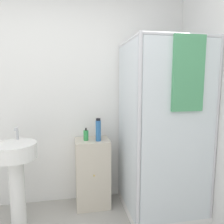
{
  "coord_description": "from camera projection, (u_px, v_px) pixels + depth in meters",
  "views": [
    {
      "loc": [
        0.27,
        -0.97,
        1.48
      ],
      "look_at": [
        0.68,
        1.18,
        1.17
      ],
      "focal_mm": 35.0,
      "sensor_mm": 36.0,
      "label": 1
    }
  ],
  "objects": [
    {
      "name": "soap_dispenser",
      "position": [
        86.0,
        135.0,
        2.5
      ],
      "size": [
        0.06,
        0.06,
        0.15
      ],
      "color": "green",
      "rests_on": "vanity_cabinet"
    },
    {
      "name": "shampoo_bottle_tall_black",
      "position": [
        98.0,
        131.0,
        2.55
      ],
      "size": [
        0.06,
        0.06,
        0.21
      ],
      "color": "black",
      "rests_on": "vanity_cabinet"
    },
    {
      "name": "wall_back",
      "position": [
        47.0,
        101.0,
        2.58
      ],
      "size": [
        6.4,
        0.06,
        2.5
      ],
      "primitive_type": "cube",
      "color": "white",
      "rests_on": "ground_plane"
    },
    {
      "name": "shower_enclosure",
      "position": [
        159.0,
        167.0,
        2.4
      ],
      "size": [
        0.81,
        0.84,
        1.9
      ],
      "color": "white",
      "rests_on": "ground_plane"
    },
    {
      "name": "sink",
      "position": [
        16.0,
        167.0,
        2.16
      ],
      "size": [
        0.42,
        0.42,
        1.01
      ],
      "color": "white",
      "rests_on": "ground_plane"
    },
    {
      "name": "vanity_cabinet",
      "position": [
        93.0,
        172.0,
        2.59
      ],
      "size": [
        0.39,
        0.36,
        0.8
      ],
      "color": "beige",
      "rests_on": "ground_plane"
    },
    {
      "name": "shampoo_bottle_blue",
      "position": [
        98.0,
        130.0,
        2.47
      ],
      "size": [
        0.06,
        0.06,
        0.26
      ],
      "color": "#2D66A3",
      "rests_on": "vanity_cabinet"
    }
  ]
}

